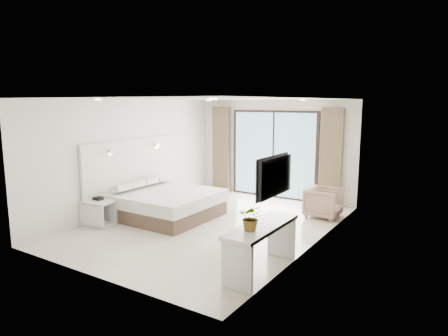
{
  "coord_description": "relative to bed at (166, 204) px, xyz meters",
  "views": [
    {
      "loc": [
        4.74,
        -6.87,
        2.63
      ],
      "look_at": [
        0.08,
        0.4,
        1.2
      ],
      "focal_mm": 32.0,
      "sensor_mm": 36.0,
      "label": 1
    }
  ],
  "objects": [
    {
      "name": "console_desk",
      "position": [
        3.27,
        -1.53,
        0.25
      ],
      "size": [
        0.51,
        1.65,
        0.77
      ],
      "color": "silver",
      "rests_on": "ground"
    },
    {
      "name": "room_shell",
      "position": [
        1.03,
        0.77,
        1.27
      ],
      "size": [
        4.62,
        6.22,
        2.72
      ],
      "color": "silver",
      "rests_on": "ground"
    },
    {
      "name": "plant",
      "position": [
        3.27,
        -1.87,
        0.61
      ],
      "size": [
        0.47,
        0.5,
        0.31
      ],
      "primitive_type": "imported",
      "rotation": [
        0.0,
        0.0,
        0.32
      ],
      "color": "#33662D",
      "rests_on": "console_desk"
    },
    {
      "name": "nightstand",
      "position": [
        -0.78,
        -1.27,
        -0.04
      ],
      "size": [
        0.66,
        0.58,
        0.54
      ],
      "rotation": [
        0.0,
        0.0,
        0.15
      ],
      "color": "silver",
      "rests_on": "ground"
    },
    {
      "name": "armchair",
      "position": [
        3.08,
        1.95,
        0.06
      ],
      "size": [
        0.69,
        0.74,
        0.75
      ],
      "primitive_type": "imported",
      "rotation": [
        0.0,
        0.0,
        1.56
      ],
      "color": "#9B7D65",
      "rests_on": "ground"
    },
    {
      "name": "bed",
      "position": [
        0.0,
        0.0,
        0.0
      ],
      "size": [
        2.15,
        2.05,
        0.74
      ],
      "color": "brown",
      "rests_on": "ground"
    },
    {
      "name": "phone",
      "position": [
        -0.83,
        -1.23,
        0.27
      ],
      "size": [
        0.2,
        0.16,
        0.06
      ],
      "primitive_type": "cube",
      "rotation": [
        0.0,
        0.0,
        0.07
      ],
      "color": "black",
      "rests_on": "nightstand"
    },
    {
      "name": "ground",
      "position": [
        1.23,
        0.05,
        -0.32
      ],
      "size": [
        6.2,
        6.2,
        0.0
      ],
      "primitive_type": "plane",
      "color": "beige",
      "rests_on": "ground"
    }
  ]
}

